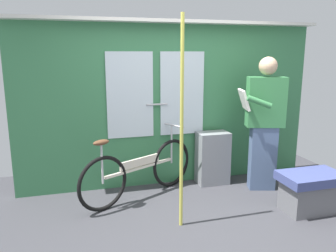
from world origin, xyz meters
TOP-DOWN VIEW (x-y plane):
  - ground_plane at (0.00, 0.00)m, footprint 5.03×4.00m
  - train_door_wall at (-0.01, 1.19)m, footprint 4.03×0.28m
  - bicycle_near_door at (-0.52, 0.78)m, footprint 1.55×0.87m
  - passenger_reading_newspaper at (1.09, 0.63)m, footprint 0.62×0.56m
  - trash_bin_by_wall at (0.54, 0.98)m, footprint 0.42×0.28m
  - handrail_pole at (-0.24, -0.03)m, footprint 0.04×0.04m
  - bench_seat_corner at (1.28, -0.11)m, footprint 0.70×0.44m

SIDE VIEW (x-z plane):
  - ground_plane at x=0.00m, z-range -0.04..0.00m
  - bench_seat_corner at x=1.28m, z-range 0.02..0.47m
  - bicycle_near_door at x=-0.52m, z-range -0.08..0.78m
  - trash_bin_by_wall at x=0.54m, z-range 0.00..0.72m
  - passenger_reading_newspaper at x=1.09m, z-range 0.05..1.78m
  - handrail_pole at x=-0.24m, z-range 0.00..2.14m
  - train_door_wall at x=-0.01m, z-range 0.05..2.23m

